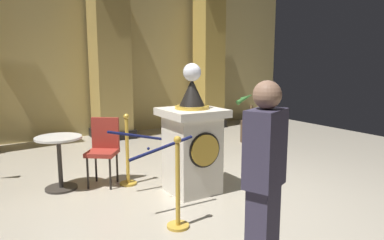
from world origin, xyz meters
TOP-DOWN VIEW (x-y plane):
  - ground_plane at (0.00, 0.00)m, footprint 11.03×11.03m
  - back_wall at (0.00, 4.69)m, footprint 11.03×0.16m
  - pedestal_clock at (-0.22, 0.14)m, footprint 0.76×0.76m
  - stanchion_near at (-0.87, 0.86)m, footprint 0.24×0.24m
  - stanchion_far at (-0.91, -0.69)m, footprint 0.24×0.24m
  - velvet_rope at (-0.89, 0.08)m, footprint 0.80×0.83m
  - column_right at (2.70, 4.12)m, footprint 0.75×0.75m
  - column_centre_rear at (0.00, 4.12)m, footprint 0.92×0.92m
  - potted_palm_right at (2.46, 2.08)m, footprint 0.79×0.80m
  - bystander_guest at (-0.78, -1.86)m, footprint 0.42×0.35m
  - cafe_table at (-1.74, 1.16)m, footprint 0.62×0.62m
  - cafe_chair_red at (-1.15, 1.07)m, footprint 0.56×0.56m

SIDE VIEW (x-z plane):
  - ground_plane at x=0.00m, z-range 0.00..0.00m
  - potted_palm_right at x=2.46m, z-range -0.23..0.92m
  - stanchion_far at x=-0.91m, z-range -0.15..0.85m
  - stanchion_near at x=-0.87m, z-range -0.16..0.88m
  - cafe_table at x=-1.74m, z-range 0.11..0.85m
  - cafe_chair_red at x=-1.15m, z-range 0.09..1.05m
  - pedestal_clock at x=-0.22m, z-range -0.18..1.56m
  - velvet_rope at x=-0.89m, z-range 0.68..0.90m
  - bystander_guest at x=-0.78m, z-range 0.05..1.67m
  - column_right at x=2.70m, z-range -0.01..3.62m
  - column_centre_rear at x=0.00m, z-range -0.01..3.62m
  - back_wall at x=0.00m, z-range 0.00..3.78m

